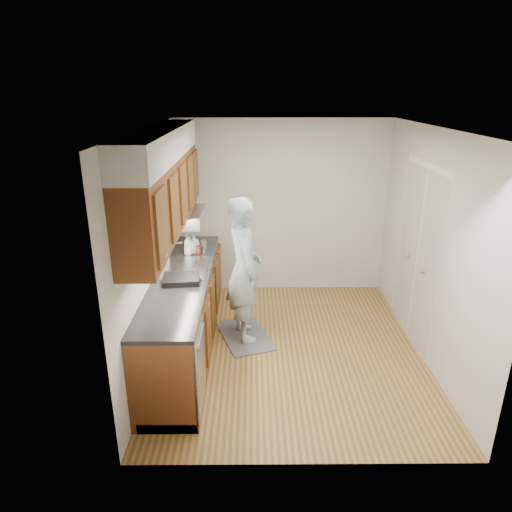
{
  "coord_description": "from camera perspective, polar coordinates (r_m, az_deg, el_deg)",
  "views": [
    {
      "loc": [
        -0.42,
        -4.64,
        2.87
      ],
      "look_at": [
        -0.38,
        0.25,
        1.07
      ],
      "focal_mm": 32.0,
      "sensor_mm": 36.0,
      "label": 1
    }
  ],
  "objects": [
    {
      "name": "floor",
      "position": [
        5.47,
        4.14,
        -11.48
      ],
      "size": [
        3.5,
        3.5,
        0.0
      ],
      "primitive_type": "plane",
      "color": "olive",
      "rests_on": "ground"
    },
    {
      "name": "person",
      "position": [
        5.28,
        -1.53,
        -0.56
      ],
      "size": [
        0.64,
        0.79,
        1.96
      ],
      "primitive_type": "imported",
      "rotation": [
        0.0,
        0.0,
        1.85
      ],
      "color": "#97AFB8",
      "rests_on": "floor_mat"
    },
    {
      "name": "soap_bottle_a",
      "position": [
        5.64,
        -8.54,
        1.37
      ],
      "size": [
        0.12,
        0.12,
        0.26
      ],
      "primitive_type": "imported",
      "rotation": [
        0.0,
        0.0,
        -0.22
      ],
      "color": "silver",
      "rests_on": "counter"
    },
    {
      "name": "dish_rack",
      "position": [
        4.9,
        -9.33,
        -2.86
      ],
      "size": [
        0.41,
        0.36,
        0.06
      ],
      "primitive_type": "cube",
      "rotation": [
        0.0,
        0.0,
        0.11
      ],
      "color": "black",
      "rests_on": "counter"
    },
    {
      "name": "wall_back",
      "position": [
        6.6,
        3.26,
        6.0
      ],
      "size": [
        3.0,
        0.02,
        2.5
      ],
      "primitive_type": "cube",
      "color": "beige",
      "rests_on": "floor"
    },
    {
      "name": "upper_cabinets",
      "position": [
        4.86,
        -11.36,
        8.91
      ],
      "size": [
        0.47,
        2.8,
        1.21
      ],
      "color": "brown",
      "rests_on": "wall_left"
    },
    {
      "name": "ceiling",
      "position": [
        4.67,
        4.93,
        15.61
      ],
      "size": [
        3.5,
        3.5,
        0.0
      ],
      "primitive_type": "plane",
      "rotation": [
        3.14,
        0.0,
        0.0
      ],
      "color": "white",
      "rests_on": "wall_left"
    },
    {
      "name": "closet_door",
      "position": [
        5.61,
        19.51,
        -0.2
      ],
      "size": [
        0.02,
        1.22,
        2.05
      ],
      "primitive_type": "cube",
      "color": "silver",
      "rests_on": "wall_right"
    },
    {
      "name": "counter",
      "position": [
        5.27,
        -8.94,
        -6.9
      ],
      "size": [
        0.64,
        2.8,
        1.3
      ],
      "color": "brown",
      "rests_on": "floor"
    },
    {
      "name": "wall_left",
      "position": [
        5.03,
        -12.79,
        0.91
      ],
      "size": [
        0.02,
        3.5,
        2.5
      ],
      "primitive_type": "cube",
      "color": "beige",
      "rests_on": "floor"
    },
    {
      "name": "soap_bottle_b",
      "position": [
        5.72,
        -8.22,
        1.4
      ],
      "size": [
        0.14,
        0.14,
        0.21
      ],
      "primitive_type": "imported",
      "rotation": [
        0.0,
        0.0,
        -0.76
      ],
      "color": "silver",
      "rests_on": "counter"
    },
    {
      "name": "soap_bottle_c",
      "position": [
        5.87,
        -7.79,
        1.81
      ],
      "size": [
        0.18,
        0.18,
        0.19
      ],
      "primitive_type": "imported",
      "rotation": [
        0.0,
        0.0,
        0.29
      ],
      "color": "silver",
      "rests_on": "counter"
    },
    {
      "name": "floor_mat",
      "position": [
        5.7,
        -1.44,
        -9.89
      ],
      "size": [
        0.78,
        1.01,
        0.02
      ],
      "primitive_type": "cube",
      "rotation": [
        0.0,
        0.0,
        0.33
      ],
      "color": "slate",
      "rests_on": "floor"
    },
    {
      "name": "steel_can",
      "position": [
        5.79,
        -6.54,
        1.31
      ],
      "size": [
        0.08,
        0.08,
        0.13
      ],
      "primitive_type": "cylinder",
      "rotation": [
        0.0,
        0.0,
        -0.15
      ],
      "color": "#A5A5AA",
      "rests_on": "counter"
    },
    {
      "name": "wall_right",
      "position": [
        5.27,
        20.96,
        0.96
      ],
      "size": [
        0.02,
        3.5,
        2.5
      ],
      "primitive_type": "cube",
      "color": "beige",
      "rests_on": "floor"
    },
    {
      "name": "soda_can",
      "position": [
        5.65,
        -7.22,
        0.67
      ],
      "size": [
        0.08,
        0.08,
        0.11
      ],
      "primitive_type": "cylinder",
      "rotation": [
        0.0,
        0.0,
        0.39
      ],
      "color": "#AE361D",
      "rests_on": "counter"
    }
  ]
}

